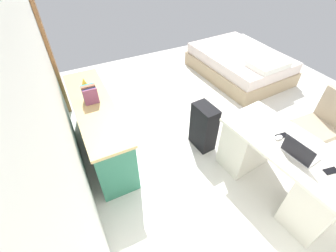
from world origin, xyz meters
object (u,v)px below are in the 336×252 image
(laptop, at_px, (299,152))
(cell_phone_by_mouse, at_px, (282,136))
(credenza, at_px, (99,127))
(suitcase_black, at_px, (204,127))
(figurine_small, at_px, (84,82))
(desk, at_px, (280,167))
(office_chair, at_px, (318,129))
(cell_phone_near_laptop, at_px, (331,171))
(computer_mouse, at_px, (279,137))
(bed, at_px, (240,64))

(laptop, bearing_deg, cell_phone_by_mouse, -15.34)
(credenza, relative_size, suitcase_black, 2.65)
(credenza, height_order, figurine_small, figurine_small)
(credenza, height_order, cell_phone_by_mouse, credenza)
(suitcase_black, xyz_separation_m, laptop, (-1.13, -0.32, 0.45))
(desk, distance_m, laptop, 0.43)
(suitcase_black, bearing_deg, laptop, -168.82)
(office_chair, distance_m, credenza, 2.90)
(cell_phone_near_laptop, bearing_deg, laptop, 34.87)
(laptop, xyz_separation_m, computer_mouse, (0.26, -0.01, -0.03))
(credenza, distance_m, cell_phone_near_laptop, 2.66)
(cell_phone_near_laptop, distance_m, cell_phone_by_mouse, 0.55)
(bed, relative_size, cell_phone_by_mouse, 14.53)
(computer_mouse, bearing_deg, suitcase_black, 15.06)
(credenza, bearing_deg, laptop, -136.64)
(desk, height_order, office_chair, office_chair)
(credenza, bearing_deg, computer_mouse, -131.62)
(desk, distance_m, bed, 2.78)
(laptop, distance_m, cell_phone_near_laptop, 0.30)
(cell_phone_by_mouse, bearing_deg, desk, 177.98)
(bed, height_order, figurine_small, figurine_small)
(laptop, height_order, figurine_small, laptop)
(laptop, bearing_deg, credenza, 43.36)
(desk, bearing_deg, cell_phone_near_laptop, -170.55)
(bed, bearing_deg, laptop, 149.83)
(cell_phone_near_laptop, bearing_deg, desk, 20.21)
(office_chair, relative_size, computer_mouse, 9.40)
(suitcase_black, relative_size, laptop, 2.05)
(office_chair, height_order, cell_phone_near_laptop, office_chair)
(credenza, xyz_separation_m, figurine_small, (0.49, 0.00, 0.44))
(credenza, height_order, bed, credenza)
(desk, height_order, bed, desk)
(cell_phone_near_laptop, distance_m, figurine_small, 3.02)
(credenza, xyz_separation_m, cell_phone_near_laptop, (-1.98, -1.73, 0.36))
(figurine_small, bearing_deg, bed, -84.02)
(credenza, bearing_deg, cell_phone_by_mouse, -130.32)
(credenza, relative_size, cell_phone_by_mouse, 13.24)
(credenza, distance_m, computer_mouse, 2.21)
(laptop, distance_m, computer_mouse, 0.27)
(bed, bearing_deg, desk, 149.43)
(desk, bearing_deg, office_chair, -76.31)
(credenza, height_order, suitcase_black, credenza)
(cell_phone_by_mouse, height_order, figurine_small, figurine_small)
(computer_mouse, distance_m, cell_phone_near_laptop, 0.55)
(desk, distance_m, computer_mouse, 0.39)
(suitcase_black, relative_size, figurine_small, 6.18)
(desk, height_order, cell_phone_near_laptop, cell_phone_near_laptop)
(cell_phone_by_mouse, distance_m, figurine_small, 2.56)
(computer_mouse, height_order, figurine_small, figurine_small)
(suitcase_black, distance_m, cell_phone_near_laptop, 1.53)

